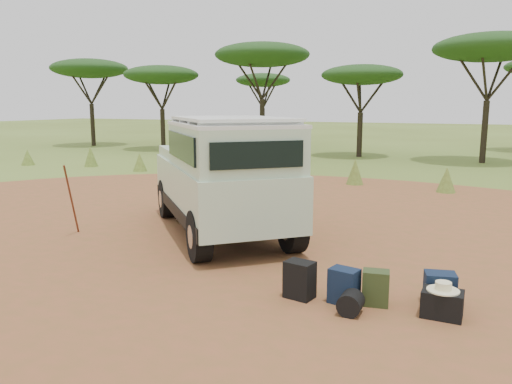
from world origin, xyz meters
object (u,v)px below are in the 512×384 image
at_px(walking_staff, 71,200).
at_px(backpack_olive, 376,288).
at_px(backpack_navy, 344,286).
at_px(duffel_navy, 440,289).
at_px(backpack_black, 300,280).
at_px(safari_vehicle, 223,178).
at_px(hard_case, 442,304).

distance_m(walking_staff, backpack_olive, 6.69).
height_order(backpack_navy, duffel_navy, backpack_navy).
relative_size(backpack_navy, duffel_navy, 1.10).
distance_m(walking_staff, backpack_black, 5.71).
height_order(safari_vehicle, backpack_black, safari_vehicle).
bearing_deg(duffel_navy, backpack_navy, -170.61).
relative_size(duffel_navy, hard_case, 0.90).
height_order(safari_vehicle, walking_staff, safari_vehicle).
bearing_deg(hard_case, backpack_navy, -175.02).
bearing_deg(backpack_navy, backpack_olive, 29.24).
relative_size(backpack_olive, duffel_navy, 1.08).
relative_size(safari_vehicle, backpack_black, 9.36).
distance_m(backpack_black, duffel_navy, 1.93).
bearing_deg(safari_vehicle, hard_case, 17.77).
relative_size(backpack_olive, hard_case, 0.97).
height_order(walking_staff, hard_case, walking_staff).
bearing_deg(backpack_navy, duffel_navy, 34.81).
bearing_deg(safari_vehicle, duffel_navy, 21.60).
height_order(backpack_black, backpack_navy, backpack_black).
bearing_deg(duffel_navy, walking_staff, 161.11).
height_order(backpack_black, backpack_olive, backpack_black).
bearing_deg(backpack_olive, walking_staff, 160.52).
distance_m(backpack_black, backpack_olive, 1.06).
bearing_deg(backpack_olive, duffel_navy, 15.43).
distance_m(safari_vehicle, hard_case, 5.37).
distance_m(backpack_navy, backpack_olive, 0.43).
xyz_separation_m(backpack_black, backpack_navy, (0.63, 0.06, -0.02)).
xyz_separation_m(duffel_navy, hard_case, (0.06, -0.42, -0.05)).
xyz_separation_m(backpack_black, duffel_navy, (1.85, 0.57, -0.04)).
xyz_separation_m(safari_vehicle, backpack_black, (2.69, -2.72, -0.94)).
xyz_separation_m(backpack_black, backpack_olive, (1.04, 0.19, -0.02)).
height_order(safari_vehicle, hard_case, safari_vehicle).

